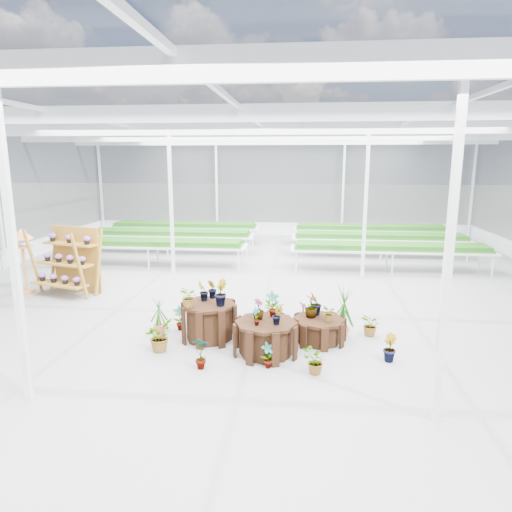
# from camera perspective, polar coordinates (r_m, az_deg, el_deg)

# --- Properties ---
(ground_plane) EXTENTS (24.00, 24.00, 0.00)m
(ground_plane) POSITION_cam_1_polar(r_m,az_deg,el_deg) (10.67, -0.46, -7.63)
(ground_plane) COLOR gray
(ground_plane) RESTS_ON ground
(greenhouse_shell) EXTENTS (18.00, 24.00, 4.50)m
(greenhouse_shell) POSITION_cam_1_polar(r_m,az_deg,el_deg) (10.14, -0.48, 4.43)
(greenhouse_shell) COLOR white
(greenhouse_shell) RESTS_ON ground
(steel_frame) EXTENTS (18.00, 24.00, 4.50)m
(steel_frame) POSITION_cam_1_polar(r_m,az_deg,el_deg) (10.14, -0.48, 4.43)
(steel_frame) COLOR silver
(steel_frame) RESTS_ON ground
(nursery_benches) EXTENTS (16.00, 7.00, 0.84)m
(nursery_benches) POSITION_cam_1_polar(r_m,az_deg,el_deg) (17.52, 2.08, 1.54)
(nursery_benches) COLOR silver
(nursery_benches) RESTS_ON ground
(plinth_tall) EXTENTS (1.25, 1.25, 0.75)m
(plinth_tall) POSITION_cam_1_polar(r_m,az_deg,el_deg) (9.35, -5.88, -8.12)
(plinth_tall) COLOR black
(plinth_tall) RESTS_ON ground
(plinth_mid) EXTENTS (1.59, 1.59, 0.63)m
(plinth_mid) POSITION_cam_1_polar(r_m,az_deg,el_deg) (8.66, 1.25, -10.17)
(plinth_mid) COLOR black
(plinth_mid) RESTS_ON ground
(plinth_low) EXTENTS (1.24, 1.24, 0.48)m
(plinth_low) POSITION_cam_1_polar(r_m,az_deg,el_deg) (9.32, 7.81, -9.14)
(plinth_low) COLOR black
(plinth_low) RESTS_ON ground
(shelf_rack) EXTENTS (1.90, 1.37, 1.81)m
(shelf_rack) POSITION_cam_1_polar(r_m,az_deg,el_deg) (13.23, -22.66, -0.65)
(shelf_rack) COLOR olive
(shelf_rack) RESTS_ON ground
(bird_table) EXTENTS (0.52, 0.52, 1.79)m
(bird_table) POSITION_cam_1_polar(r_m,az_deg,el_deg) (13.74, -27.02, -0.64)
(bird_table) COLOR #C9824D
(bird_table) RESTS_ON ground
(nursery_plants) EXTENTS (4.87, 3.07, 1.30)m
(nursery_plants) POSITION_cam_1_polar(r_m,az_deg,el_deg) (9.22, 0.28, -7.60)
(nursery_plants) COLOR #1D5313
(nursery_plants) RESTS_ON ground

